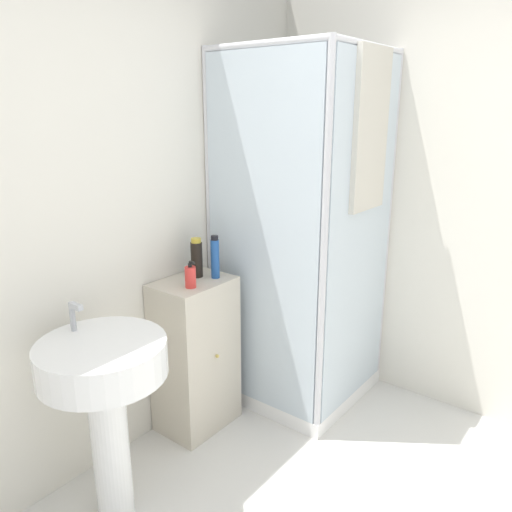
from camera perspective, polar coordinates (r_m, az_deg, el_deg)
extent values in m
cube|color=silver|center=(2.39, -20.89, 3.05)|extent=(6.40, 0.06, 2.50)
cube|color=white|center=(3.39, 4.65, -13.96)|extent=(0.80, 0.80, 0.09)
cylinder|color=silver|center=(3.53, 3.22, 4.70)|extent=(0.04, 0.04, 2.08)
cylinder|color=silver|center=(2.95, -5.27, 2.28)|extent=(0.04, 0.04, 2.08)
cylinder|color=silver|center=(3.17, 14.70, 2.83)|extent=(0.04, 0.04, 2.08)
cylinder|color=silver|center=(2.50, 7.71, -0.36)|extent=(0.04, 0.04, 2.08)
cylinder|color=silver|center=(2.76, 12.93, 22.42)|extent=(0.77, 0.04, 0.04)
cylinder|color=silver|center=(3.16, -0.71, 21.99)|extent=(0.77, 0.04, 0.04)
cylinder|color=silver|center=(2.63, 0.78, 23.11)|extent=(0.04, 0.77, 0.04)
cylinder|color=silver|center=(3.27, 9.49, 21.60)|extent=(0.04, 0.77, 0.04)
cube|color=silver|center=(2.82, 11.87, 1.91)|extent=(0.73, 0.01, 1.96)
cube|color=silver|center=(2.69, 0.55, 1.57)|extent=(0.01, 0.73, 1.96)
cylinder|color=#B7BABF|center=(3.39, 2.29, 1.26)|extent=(0.02, 0.02, 1.56)
cylinder|color=#B7BABF|center=(3.24, 3.20, 14.89)|extent=(0.07, 0.07, 0.04)
cube|color=beige|center=(2.73, 13.00, 13.77)|extent=(0.35, 0.03, 0.83)
cube|color=beige|center=(2.87, -6.93, -11.12)|extent=(0.42, 0.31, 0.88)
sphere|color=gold|center=(2.74, -4.44, -11.34)|extent=(0.02, 0.02, 0.02)
cylinder|color=white|center=(2.41, -16.28, -20.14)|extent=(0.16, 0.16, 0.70)
cylinder|color=white|center=(2.19, -17.17, -11.18)|extent=(0.53, 0.53, 0.15)
cylinder|color=#B7BABF|center=(2.28, -20.24, -6.50)|extent=(0.02, 0.02, 0.13)
cube|color=#B7BABF|center=(2.23, -19.89, -5.43)|extent=(0.02, 0.07, 0.02)
cylinder|color=red|center=(2.58, -7.50, -2.41)|extent=(0.06, 0.06, 0.11)
cylinder|color=black|center=(2.56, -7.56, -1.03)|extent=(0.02, 0.02, 0.02)
cube|color=black|center=(2.55, -7.34, -0.75)|extent=(0.01, 0.03, 0.01)
cylinder|color=black|center=(2.73, -6.79, -0.43)|extent=(0.06, 0.06, 0.19)
cylinder|color=gold|center=(2.70, -6.87, 1.78)|extent=(0.05, 0.05, 0.02)
cylinder|color=#1E4C93|center=(2.70, -4.70, -0.35)|extent=(0.05, 0.05, 0.21)
cylinder|color=black|center=(2.67, -4.76, 2.08)|extent=(0.04, 0.04, 0.02)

